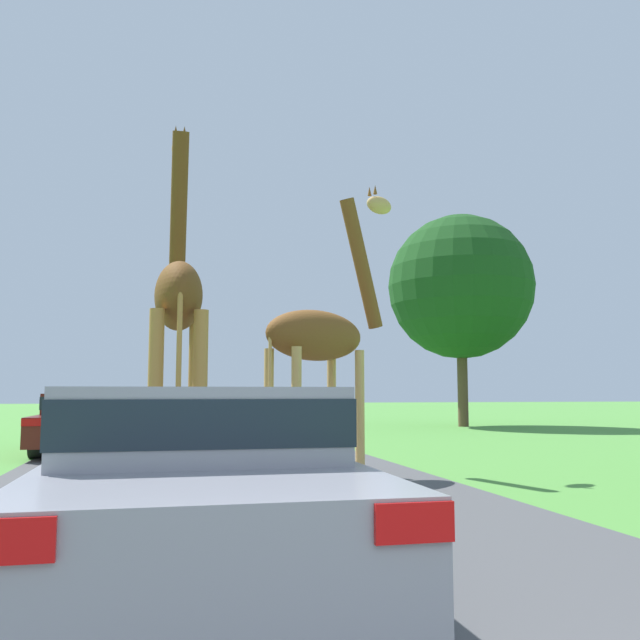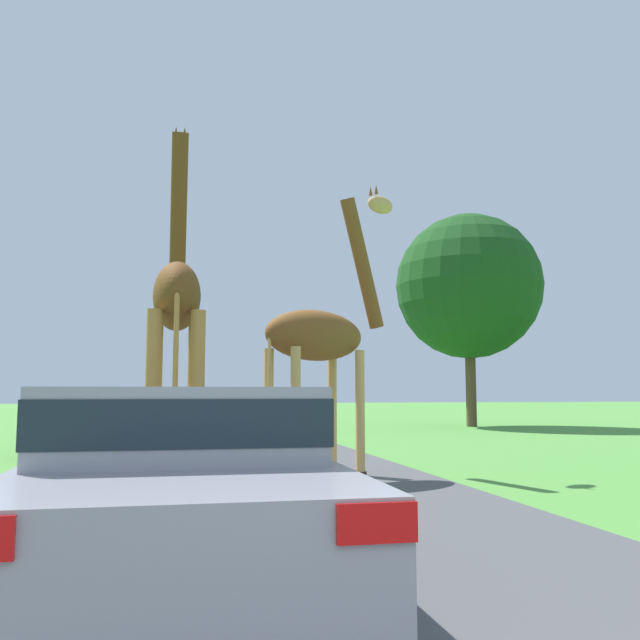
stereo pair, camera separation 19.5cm
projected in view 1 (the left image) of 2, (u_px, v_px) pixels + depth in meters
road at (183, 422)px, 29.27m from camera, size 6.61×120.00×0.00m
giraffe_near_road at (322, 334)px, 10.48m from camera, size 2.58×1.74×4.80m
giraffe_companion at (178, 307)px, 9.01m from camera, size 0.77×2.71×5.42m
car_lead_maroon at (197, 485)px, 4.35m from camera, size 1.79×3.94×1.33m
car_queue_right at (271, 408)px, 22.07m from camera, size 1.80×4.26×1.46m
car_queue_left at (90, 420)px, 14.92m from camera, size 1.96×4.69×1.26m
car_far_ahead at (118, 410)px, 23.27m from camera, size 1.74×4.59×1.28m
tree_right_cluster at (460, 287)px, 26.07m from camera, size 5.56×5.56×8.12m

